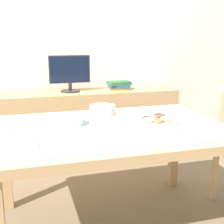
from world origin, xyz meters
TOP-DOWN VIEW (x-y plane):
  - ground_plane at (0.00, 0.00)m, footprint 12.00×12.00m
  - wall_back at (0.00, 1.51)m, footprint 8.00×0.10m
  - dining_table at (0.00, 0.00)m, footprint 1.60×1.02m
  - sideboard at (0.00, 1.21)m, footprint 2.12×0.44m
  - computer_monitor at (-0.09, 1.20)m, footprint 0.42×0.20m
  - book_stack at (0.44, 1.21)m, footprint 0.25×0.20m
  - cake_chocolate_round at (0.02, 0.28)m, footprint 0.30×0.30m
  - pastry_platter at (0.35, -0.01)m, footprint 0.30×0.30m
  - plate_stack at (-0.28, 0.09)m, footprint 0.21×0.21m
  - tealight_near_front at (-0.68, -0.07)m, footprint 0.04×0.04m
  - tealight_left_edge at (-0.51, -0.29)m, footprint 0.04×0.04m
  - tealight_near_cakes at (-0.31, 0.32)m, footprint 0.04×0.04m
  - tealight_right_edge at (0.32, -0.35)m, footprint 0.04×0.04m

SIDE VIEW (x-z plane):
  - ground_plane at x=0.00m, z-range 0.00..0.00m
  - sideboard at x=0.00m, z-range 0.00..0.81m
  - dining_table at x=0.00m, z-range 0.30..1.06m
  - tealight_near_front at x=-0.68m, z-range 0.76..0.80m
  - tealight_left_edge at x=-0.51m, z-range 0.76..0.80m
  - tealight_near_cakes at x=-0.31m, z-range 0.76..0.80m
  - tealight_right_edge at x=0.32m, z-range 0.76..0.80m
  - pastry_platter at x=0.35m, z-range 0.76..0.81m
  - plate_stack at x=-0.28m, z-range 0.77..0.84m
  - cake_chocolate_round at x=0.02m, z-range 0.76..0.85m
  - book_stack at x=0.44m, z-range 0.81..0.90m
  - computer_monitor at x=-0.09m, z-range 0.81..1.19m
  - wall_back at x=0.00m, z-range 0.00..2.60m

